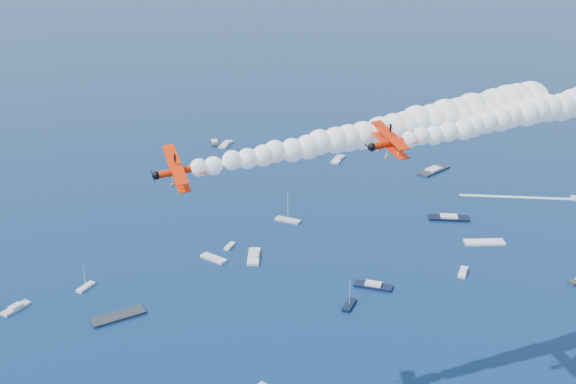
% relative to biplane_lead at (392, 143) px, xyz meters
% --- Properties ---
extents(biplane_lead, '(13.23, 13.49, 8.25)m').
position_rel_biplane_lead_xyz_m(biplane_lead, '(0.00, 0.00, 0.00)').
color(biplane_lead, red).
extents(biplane_trail, '(13.23, 13.39, 9.25)m').
position_rel_biplane_lead_xyz_m(biplane_trail, '(-28.15, -19.05, -2.58)').
color(biplane_trail, '#FE2C05').
extents(smoke_trail_lead, '(72.52, 72.43, 12.44)m').
position_rel_biplane_lead_xyz_m(smoke_trail_lead, '(23.53, 24.82, 2.64)').
color(smoke_trail_lead, white).
extents(smoke_trail_trail, '(72.52, 72.52, 12.44)m').
position_rel_biplane_lead_xyz_m(smoke_trail_trail, '(-3.89, 5.05, 0.06)').
color(smoke_trail_trail, white).
extents(spectator_boats, '(234.70, 153.27, 0.70)m').
position_rel_biplane_lead_xyz_m(spectator_boats, '(-26.42, 88.65, -56.58)').
color(spectator_boats, white).
rests_on(spectator_boats, ground).
extents(boat_wakes, '(67.80, 139.02, 0.04)m').
position_rel_biplane_lead_xyz_m(boat_wakes, '(31.66, 74.45, -56.90)').
color(boat_wakes, white).
rests_on(boat_wakes, ground).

